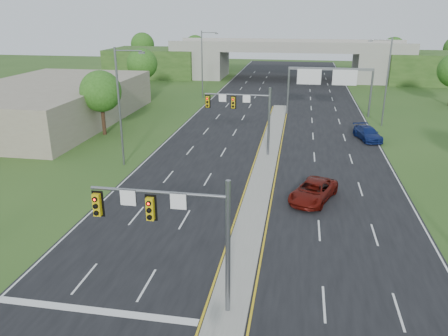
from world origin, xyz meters
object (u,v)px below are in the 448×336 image
signal_mast_far (246,110)px  car_far_b (368,133)px  sign_gantry (329,78)px  car_far_a (313,191)px  overpass (288,62)px  signal_mast_near (180,224)px

signal_mast_far → car_far_b: size_ratio=1.38×
sign_gantry → car_far_a: sign_gantry is taller
signal_mast_far → overpass: bearing=87.6°
signal_mast_far → car_far_a: (6.60, -10.42, -3.94)m
signal_mast_near → car_far_a: signal_mast_near is taller
signal_mast_far → signal_mast_near: bearing=-90.0°
sign_gantry → signal_mast_far: bearing=-114.1°
signal_mast_near → overpass: overpass is taller
overpass → car_far_b: bearing=-77.0°
overpass → car_far_a: overpass is taller
sign_gantry → overpass: bearing=100.8°
signal_mast_near → car_far_a: (6.60, 14.58, -3.94)m
overpass → car_far_a: 65.69m
signal_mast_far → car_far_b: signal_mast_far is taller
overpass → car_far_b: 48.29m
signal_mast_near → car_far_a: bearing=65.6°
signal_mast_near → car_far_b: (13.07, 33.09, -3.97)m
sign_gantry → car_far_b: size_ratio=2.28×
signal_mast_far → car_far_b: (13.07, 8.09, -3.97)m
signal_mast_near → sign_gantry: signal_mast_near is taller
signal_mast_near → overpass: size_ratio=0.09×
signal_mast_far → sign_gantry: bearing=65.9°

